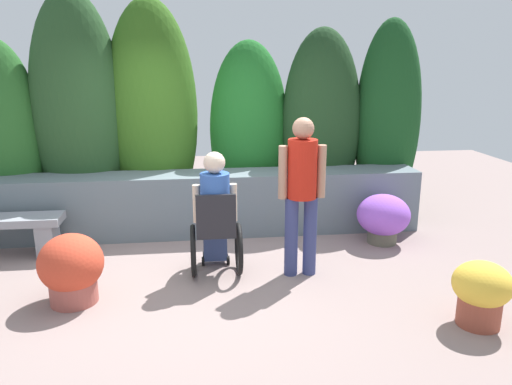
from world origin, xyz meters
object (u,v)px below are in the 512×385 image
Objects in this scene: flower_pot_red_accent at (481,291)px; flower_pot_terracotta_by_wall at (383,217)px; person_standing_companion at (302,187)px; flower_pot_purple_near at (72,269)px; person_in_wheelchair at (215,218)px.

flower_pot_terracotta_by_wall is at bearing 92.68° from flower_pot_red_accent.
person_standing_companion is 2.36m from flower_pot_purple_near.
flower_pot_terracotta_by_wall is 1.14× the size of flower_pot_red_accent.
flower_pot_purple_near reaches higher than flower_pot_red_accent.
person_standing_companion is 2.56× the size of flower_pot_terracotta_by_wall.
person_standing_companion is 1.59m from flower_pot_terracotta_by_wall.
person_standing_companion reaches higher than person_in_wheelchair.
person_standing_companion is 2.49× the size of flower_pot_purple_near.
person_in_wheelchair is at bearing 148.40° from flower_pot_red_accent.
flower_pot_red_accent is at bearing -87.32° from flower_pot_terracotta_by_wall.
flower_pot_terracotta_by_wall reaches higher than flower_pot_red_accent.
person_in_wheelchair is at bearing -162.24° from flower_pot_terracotta_by_wall.
flower_pot_purple_near is at bearing -168.49° from person_in_wheelchair.
person_standing_companion is (0.88, -0.13, 0.34)m from person_in_wheelchair.
flower_pot_purple_near is 3.66m from flower_pot_red_accent.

